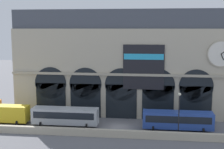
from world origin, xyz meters
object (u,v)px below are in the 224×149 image
Objects in this scene: street_lamp_quayside at (179,109)px; bus_mideast at (178,120)px; bus_midwest at (65,116)px; box_truck_west at (7,114)px.

bus_mideast is at bearing 87.35° from street_lamp_quayside.
bus_mideast is at bearing -0.19° from bus_midwest.
bus_midwest is at bearing -2.14° from box_truck_west.
bus_midwest is 18.69m from street_lamp_quayside.
street_lamp_quayside is (-0.16, -3.38, 2.63)m from bus_mideast.
street_lamp_quayside reaches higher than bus_midwest.
box_truck_west is at bearing 172.36° from street_lamp_quayside.
bus_midwest is at bearing 169.29° from street_lamp_quayside.
bus_mideast is at bearing -0.89° from box_truck_west.
bus_midwest is 18.34m from bus_mideast.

